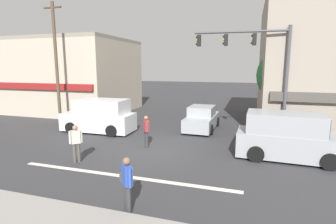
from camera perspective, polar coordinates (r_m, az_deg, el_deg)
name	(u,v)px	position (r m, az deg, el deg)	size (l,w,h in m)	color
ground_plane	(154,149)	(13.51, -3.06, -8.07)	(120.00, 120.00, 0.00)	#333335
lane_marking_stripe	(122,176)	(10.51, -9.95, -13.55)	(9.00, 0.24, 0.01)	silver
building_left_block	(69,76)	(26.94, -20.80, 7.42)	(11.47, 8.61, 6.63)	#B7AD99
street_tree	(285,75)	(18.52, 24.19, 7.30)	(3.56, 3.56, 5.40)	#4C3823
utility_pole_near_left	(56,63)	(20.43, -23.13, 9.83)	(1.40, 0.22, 8.54)	brown
traffic_light_mast	(261,64)	(14.71, 19.51, 9.87)	(4.89, 0.46, 6.20)	#47474C
van_parked_curbside	(99,116)	(17.33, -14.69, -0.95)	(4.63, 2.09, 2.11)	silver
sedan_crossing_leftbound	(202,119)	(17.62, 7.38, -1.50)	(1.97, 4.15, 1.58)	#999EA3
van_crossing_rightbound	(288,137)	(13.03, 24.69, -5.04)	(4.67, 2.18, 2.11)	#999EA3
pedestrian_foreground_with_bag	(127,181)	(7.74, -8.93, -14.68)	(0.56, 0.60, 1.67)	#333338
pedestrian_mid_crossing	(76,141)	(12.12, -19.41, -6.04)	(0.42, 0.44, 1.67)	#4C4742
pedestrian_far_side	(146,130)	(13.56, -4.77, -3.84)	(0.40, 0.46, 1.67)	#333338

